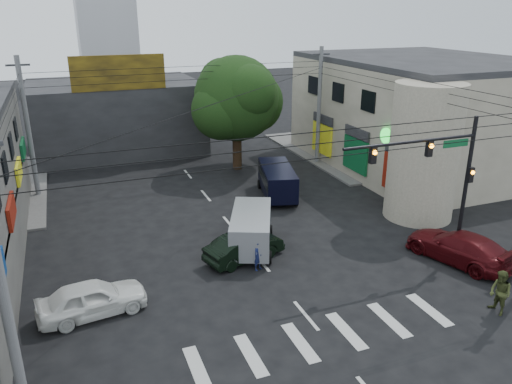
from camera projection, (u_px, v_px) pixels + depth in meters
ground at (277, 281)px, 23.11m from camera, size 160.00×160.00×0.00m
sidewalk_far_right at (380, 148)px, 44.95m from camera, size 16.00×16.00×0.15m
building_right at (421, 115)px, 39.22m from camera, size 14.00×18.00×8.00m
corner_column at (424, 152)px, 28.97m from camera, size 4.00×4.00×8.00m
building_far at (116, 117)px, 43.44m from camera, size 14.00×10.00×6.00m
billboard at (118, 73)px, 37.67m from camera, size 7.00×0.30×2.60m
street_tree at (236, 99)px, 37.44m from camera, size 6.40×6.40×8.70m
traffic_gantry at (441, 169)px, 23.22m from camera, size 7.10×0.35×7.20m
utility_pole_near_left at (1, 283)px, 14.01m from camera, size 0.32×0.32×9.20m
utility_pole_far_left at (28, 129)px, 31.93m from camera, size 0.32×0.32×9.20m
utility_pole_far_right at (319, 107)px, 39.08m from camera, size 0.32×0.32×9.20m
dark_sedan at (244, 247)px, 24.85m from camera, size 3.76×4.97×1.37m
white_compact at (92, 298)px, 20.34m from camera, size 2.89×4.83×1.49m
maroon_sedan at (459, 247)px, 24.65m from camera, size 5.11×6.54×1.55m
silver_minivan at (251, 231)px, 25.87m from camera, size 6.10×5.38×2.01m
navy_van at (277, 182)px, 33.12m from camera, size 6.02×4.41×2.03m
traffic_officer at (258, 256)px, 23.84m from camera, size 0.82×0.77×1.49m
pedestrian_olive at (500, 293)px, 20.34m from camera, size 1.00×0.81×1.91m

